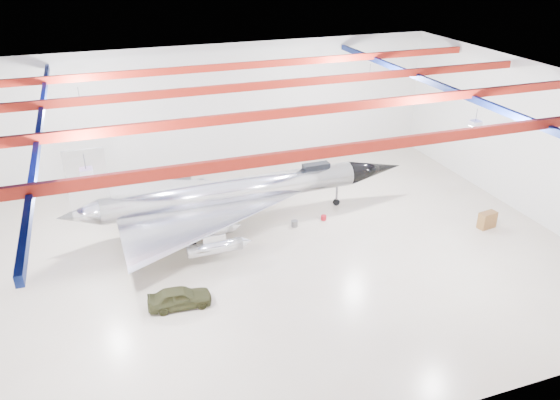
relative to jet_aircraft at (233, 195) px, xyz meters
name	(u,v)px	position (x,y,z in m)	size (l,w,h in m)	color
floor	(266,255)	(0.83, -4.95, -2.28)	(40.00, 40.00, 0.00)	#BFAE98
wall_back	(210,111)	(0.83, 10.05, 3.22)	(40.00, 40.00, 0.00)	silver
wall_right	(529,141)	(20.83, -4.95, 3.22)	(30.00, 30.00, 0.00)	silver
ceiling	(264,89)	(0.83, -4.95, 8.72)	(40.00, 40.00, 0.00)	#0A0F38
ceiling_structure	(264,100)	(0.83, -4.95, 8.04)	(39.50, 29.50, 1.08)	maroon
jet_aircraft	(233,195)	(0.00, 0.00, 0.00)	(25.47, 14.84, 6.95)	silver
jeep	(180,297)	(-5.47, -8.58, -1.68)	(1.42, 3.54, 1.21)	#32341A
desk	(487,220)	(16.82, -6.69, -1.68)	(1.30, 0.65, 1.20)	brown
crate_ply	(184,231)	(-3.68, -0.27, -2.10)	(0.51, 0.41, 0.35)	olive
toolbox_red	(225,195)	(0.47, 4.47, -2.14)	(0.40, 0.32, 0.28)	#A7101D
engine_drum	(295,224)	(3.96, -1.94, -2.06)	(0.48, 0.48, 0.43)	#59595B
crate_small	(121,220)	(-7.70, 3.00, -2.14)	(0.39, 0.31, 0.27)	#59595B
tool_chest	(324,218)	(6.32, -1.74, -2.10)	(0.40, 0.40, 0.36)	#A7101D
spares_box	(267,197)	(3.53, 3.12, -2.11)	(0.38, 0.38, 0.34)	#59595B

